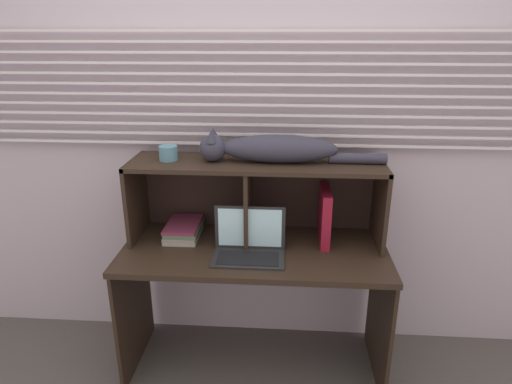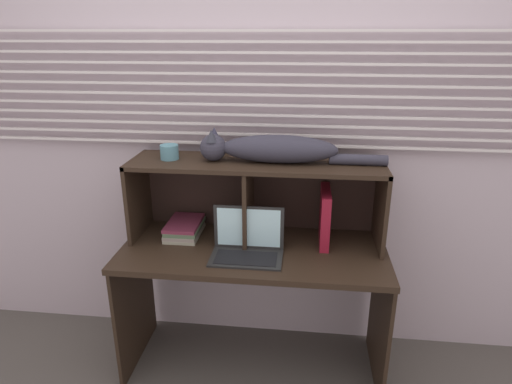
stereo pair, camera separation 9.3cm
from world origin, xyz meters
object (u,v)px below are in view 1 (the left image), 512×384
at_px(cat, 271,149).
at_px(laptop, 249,245).
at_px(book_stack, 184,229).
at_px(small_basket, 168,153).
at_px(binder_upright, 325,215).

distance_m(cat, laptop, 0.48).
bearing_deg(cat, laptop, -116.15).
xyz_separation_m(cat, laptop, (-0.09, -0.19, -0.43)).
height_order(book_stack, small_basket, small_basket).
bearing_deg(binder_upright, laptop, -152.76).
bearing_deg(binder_upright, small_basket, 180.00).
xyz_separation_m(laptop, small_basket, (-0.42, 0.19, 0.40)).
bearing_deg(cat, small_basket, 180.00).
relative_size(cat, binder_upright, 3.21).
bearing_deg(binder_upright, cat, -180.00).
distance_m(binder_upright, book_stack, 0.75).
height_order(cat, binder_upright, cat).
bearing_deg(laptop, small_basket, 155.36).
height_order(laptop, book_stack, laptop).
distance_m(cat, binder_upright, 0.44).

